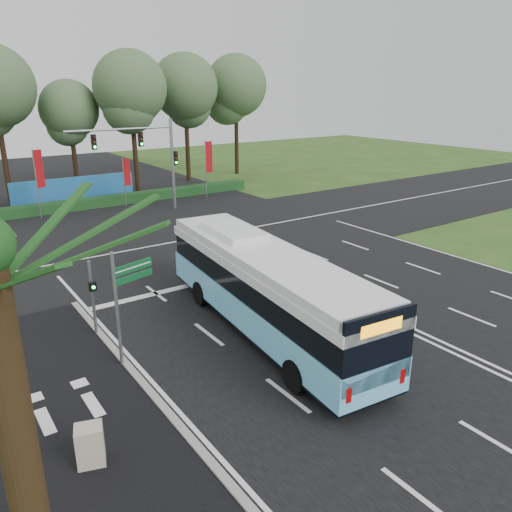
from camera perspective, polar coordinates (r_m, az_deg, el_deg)
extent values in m
plane|color=#2A4918|center=(23.55, 8.70, -4.66)|extent=(120.00, 120.00, 0.00)
cube|color=black|center=(23.54, 8.70, -4.62)|extent=(20.00, 120.00, 0.04)
cube|color=black|center=(32.71, -5.82, 2.22)|extent=(120.00, 14.00, 0.05)
cube|color=black|center=(15.75, -19.49, -18.39)|extent=(5.00, 18.00, 0.06)
cube|color=gray|center=(16.30, -11.10, -16.02)|extent=(0.25, 18.00, 0.12)
cube|color=#6CCCFC|center=(19.68, 1.07, -5.65)|extent=(3.94, 12.96, 1.17)
cube|color=black|center=(19.91, 1.06, -7.05)|extent=(3.91, 12.90, 0.32)
cube|color=black|center=(19.27, 1.09, -2.77)|extent=(3.81, 12.76, 1.01)
cube|color=white|center=(19.04, 1.10, -0.99)|extent=(3.94, 12.96, 0.37)
cube|color=white|center=(18.92, 1.11, 0.08)|extent=(3.83, 12.45, 0.37)
cube|color=white|center=(21.06, -2.52, 2.92)|extent=(2.02, 3.35, 0.27)
cube|color=black|center=(14.65, 13.80, -10.43)|extent=(2.58, 0.38, 2.34)
cube|color=orange|center=(14.28, 14.14, -7.88)|extent=(1.49, 0.21, 0.37)
cylinder|color=black|center=(22.39, -6.38, -4.29)|extent=(0.41, 1.13, 1.11)
cylinder|color=black|center=(23.37, -0.73, -3.15)|extent=(0.41, 1.13, 1.11)
cylinder|color=black|center=(16.35, 4.46, -13.51)|extent=(0.41, 1.13, 1.11)
cylinder|color=black|center=(17.68, 11.38, -11.19)|extent=(0.41, 1.13, 1.11)
cylinder|color=gray|center=(20.24, -18.14, -4.68)|extent=(0.12, 0.12, 3.08)
cube|color=black|center=(19.87, -18.15, -3.33)|extent=(0.29, 0.24, 0.35)
sphere|color=#19F233|center=(19.78, -18.06, -3.42)|extent=(0.12, 0.12, 0.12)
cylinder|color=gray|center=(17.56, -15.58, -6.09)|extent=(0.13, 0.13, 4.19)
cube|color=#0D4C23|center=(17.47, -13.89, -1.23)|extent=(1.53, 0.50, 0.31)
cube|color=#0D4C23|center=(17.60, -13.80, -2.35)|extent=(1.53, 0.50, 0.23)
cube|color=white|center=(17.44, -13.85, -1.26)|extent=(1.41, 0.42, 0.04)
cube|color=#B9AD95|center=(14.26, -18.42, -19.91)|extent=(0.83, 0.75, 1.15)
cylinder|color=gray|center=(39.95, -23.76, 7.50)|extent=(0.08, 0.08, 5.13)
cube|color=#9C0D12|center=(40.00, -23.53, 9.13)|extent=(0.64, 0.32, 2.74)
cylinder|color=gray|center=(41.58, -14.81, 8.06)|extent=(0.06, 0.06, 4.02)
cube|color=#9C0D12|center=(41.55, -14.53, 9.27)|extent=(0.54, 0.06, 2.14)
cylinder|color=gray|center=(44.04, -5.75, 9.79)|extent=(0.08, 0.08, 5.00)
cube|color=#9C0D12|center=(44.10, -5.40, 11.20)|extent=(0.67, 0.10, 2.66)
cylinder|color=#382614|center=(9.41, -25.27, -20.34)|extent=(0.60, 0.60, 7.20)
cylinder|color=gray|center=(40.27, -9.50, 10.24)|extent=(0.24, 0.24, 7.00)
cylinder|color=gray|center=(38.42, -15.26, 13.81)|extent=(8.00, 0.16, 0.16)
cube|color=black|center=(39.02, -13.05, 12.87)|extent=(0.32, 0.28, 1.05)
cube|color=black|center=(37.85, -18.05, 12.28)|extent=(0.32, 0.28, 1.05)
cube|color=black|center=(40.31, -9.21, 10.98)|extent=(0.32, 0.28, 1.05)
cube|color=#123416|center=(43.66, -13.96, 6.46)|extent=(22.00, 1.20, 0.80)
cube|color=#1D61A1|center=(44.67, -20.02, 7.07)|extent=(10.00, 0.30, 2.20)
cylinder|color=black|center=(46.93, -26.95, 10.85)|extent=(0.44, 0.44, 8.89)
cylinder|color=black|center=(49.51, -20.08, 10.95)|extent=(0.44, 0.44, 7.04)
sphere|color=#3F5D37|center=(49.21, -20.60, 15.43)|extent=(5.19, 5.19, 5.19)
cylinder|color=black|center=(48.04, -13.73, 12.40)|extent=(0.44, 0.44, 8.81)
sphere|color=#3F5D37|center=(47.80, -14.20, 18.19)|extent=(6.49, 6.49, 6.49)
cylinder|color=black|center=(52.62, -7.89, 13.27)|extent=(0.44, 0.44, 8.85)
sphere|color=#3F5D37|center=(52.40, -8.13, 18.60)|extent=(6.52, 6.52, 6.52)
cylinder|color=black|center=(56.76, -2.25, 13.87)|extent=(0.44, 0.44, 8.96)
sphere|color=#3F5D37|center=(56.56, -2.32, 18.87)|extent=(6.60, 6.60, 6.60)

